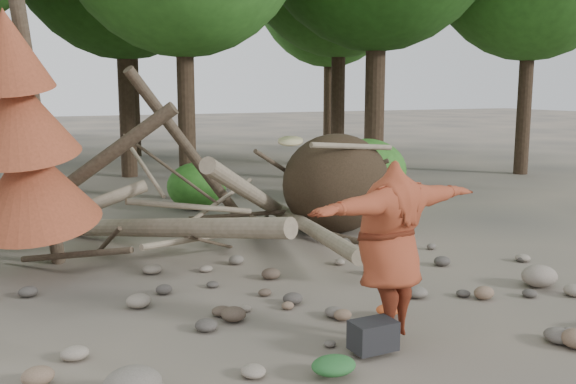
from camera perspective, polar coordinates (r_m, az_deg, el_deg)
name	(u,v)px	position (r m, az deg, el deg)	size (l,w,h in m)	color
ground	(323,322)	(8.12, 3.09, -11.50)	(120.00, 120.00, 0.00)	#514C44
deadfall_pile	(312,188)	(12.43, 2.11, 0.39)	(8.55, 5.24, 3.30)	#332619
dead_conifer	(25,141)	(10.09, -22.34, 4.24)	(2.06, 2.16, 4.35)	#4C3F30
bush_mid	(197,186)	(15.31, -8.11, 0.52)	(1.40, 1.40, 1.12)	#2B671D
bush_right	(367,170)	(16.29, 6.99, 1.92)	(2.00, 2.00, 1.60)	#357A25
frisbee_thrower	(390,249)	(7.32, 9.08, -5.02)	(2.55, 1.28, 2.27)	brown
backpack	(373,341)	(7.21, 7.57, -12.96)	(0.48, 0.32, 0.32)	black
cloth_green	(334,370)	(6.67, 4.08, -15.52)	(0.46, 0.39, 0.17)	#245C29
cloth_orange	(389,313)	(8.32, 8.95, -10.61)	(0.34, 0.28, 0.12)	#C74E22
boulder_mid_right	(539,276)	(10.11, 21.44, -6.97)	(0.53, 0.48, 0.32)	gray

